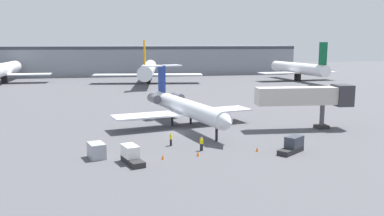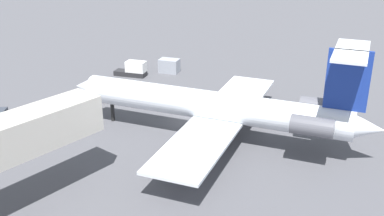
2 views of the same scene
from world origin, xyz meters
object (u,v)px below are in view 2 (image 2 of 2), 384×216
at_px(cargo_container_uld, 169,66).
at_px(ground_crew_marshaller, 103,94).
at_px(regional_jet, 221,106).
at_px(traffic_cone_near, 44,116).
at_px(ground_crew_loader, 146,91).
at_px(baggage_tug_trailing, 134,70).
at_px(traffic_cone_far, 118,82).
at_px(traffic_cone_mid, 95,93).

bearing_deg(cargo_container_uld, ground_crew_marshaller, 3.69).
bearing_deg(ground_crew_marshaller, regional_jet, 88.35).
relative_size(regional_jet, traffic_cone_near, 50.25).
bearing_deg(traffic_cone_near, ground_crew_marshaller, 166.24).
relative_size(ground_crew_loader, baggage_tug_trailing, 0.40).
xyz_separation_m(ground_crew_loader, baggage_tug_trailing, (-5.24, -6.52, -0.02)).
xyz_separation_m(cargo_container_uld, traffic_cone_near, (18.84, -0.80, -0.59)).
distance_m(ground_crew_loader, traffic_cone_far, 6.13).
height_order(ground_crew_marshaller, traffic_cone_near, ground_crew_marshaller).
bearing_deg(regional_jet, ground_crew_marshaller, -91.65).
relative_size(cargo_container_uld, traffic_cone_mid, 5.16).
distance_m(cargo_container_uld, traffic_cone_near, 18.86).
bearing_deg(ground_crew_marshaller, traffic_cone_far, -150.90).
bearing_deg(regional_jet, cargo_container_uld, -129.11).
relative_size(regional_jet, traffic_cone_far, 50.25).
bearing_deg(regional_jet, traffic_cone_mid, -94.41).
height_order(cargo_container_uld, traffic_cone_near, cargo_container_uld).
bearing_deg(traffic_cone_mid, regional_jet, 85.59).
xyz_separation_m(regional_jet, baggage_tug_trailing, (-8.97, -18.37, -2.29)).
bearing_deg(baggage_tug_trailing, regional_jet, 63.96).
bearing_deg(baggage_tug_trailing, cargo_container_uld, 144.79).
bearing_deg(traffic_cone_far, ground_crew_loader, 73.57).
xyz_separation_m(baggage_tug_trailing, traffic_cone_near, (15.05, 1.87, -0.56)).
distance_m(ground_crew_marshaller, traffic_cone_far, 5.79).
distance_m(baggage_tug_trailing, traffic_cone_far, 3.62).
height_order(traffic_cone_near, traffic_cone_mid, same).
bearing_deg(cargo_container_uld, regional_jet, 50.89).
distance_m(regional_jet, cargo_container_uld, 20.36).
xyz_separation_m(regional_jet, cargo_container_uld, (-12.76, -15.70, -2.26)).
distance_m(ground_crew_loader, traffic_cone_mid, 5.87).
distance_m(cargo_container_uld, traffic_cone_far, 7.59).
xyz_separation_m(baggage_tug_trailing, traffic_cone_far, (3.51, 0.67, -0.56)).
height_order(traffic_cone_near, traffic_cone_far, same).
height_order(baggage_tug_trailing, traffic_cone_near, baggage_tug_trailing).
xyz_separation_m(ground_crew_marshaller, traffic_cone_mid, (-0.89, -2.27, -0.58)).
distance_m(regional_jet, ground_crew_marshaller, 15.08).
bearing_deg(traffic_cone_mid, cargo_container_uld, 172.66).
bearing_deg(traffic_cone_near, baggage_tug_trailing, -172.90).
xyz_separation_m(regional_jet, ground_crew_loader, (-3.73, -11.85, -2.27)).
distance_m(traffic_cone_mid, traffic_cone_far, 4.17).
distance_m(ground_crew_marshaller, cargo_container_uld, 12.36).
height_order(regional_jet, traffic_cone_near, regional_jet).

